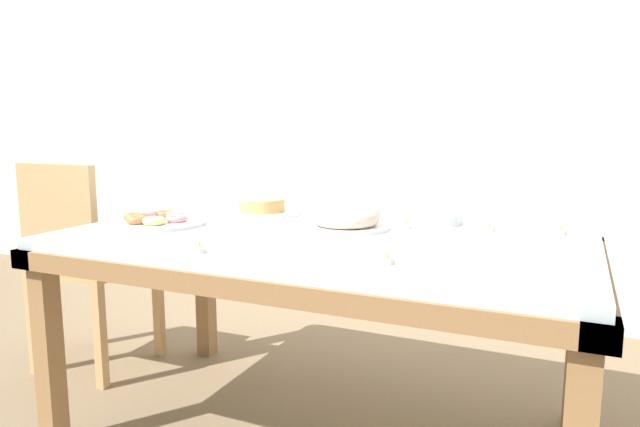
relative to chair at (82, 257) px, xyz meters
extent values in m
cube|color=silver|center=(1.19, 1.50, 0.78)|extent=(8.00, 0.10, 2.60)
cube|color=silver|center=(1.19, -0.07, 0.20)|extent=(1.72, 0.98, 0.04)
cube|color=olive|center=(1.19, -0.54, 0.15)|extent=(1.75, 0.08, 0.06)
cube|color=olive|center=(1.19, 0.40, 0.15)|extent=(1.75, 0.08, 0.06)
cube|color=olive|center=(0.36, -0.07, 0.15)|extent=(0.08, 1.02, 0.06)
cube|color=olive|center=(2.03, -0.07, 0.15)|extent=(0.08, 1.02, 0.06)
cube|color=olive|center=(0.38, -0.52, -0.18)|extent=(0.07, 0.07, 0.68)
cube|color=olive|center=(0.38, 0.37, -0.18)|extent=(0.07, 0.07, 0.68)
cube|color=olive|center=(2.00, 0.37, -0.18)|extent=(0.07, 0.07, 0.68)
cube|color=tan|center=(0.00, 0.07, -0.05)|extent=(0.43, 0.43, 0.04)
cube|color=tan|center=(0.00, -0.12, 0.19)|extent=(0.40, 0.05, 0.45)
cube|color=tan|center=(0.18, 0.27, -0.30)|extent=(0.04, 0.04, 0.45)
cube|color=tan|center=(-0.20, 0.26, -0.30)|extent=(0.04, 0.04, 0.45)
cube|color=tan|center=(0.19, -0.11, -0.30)|extent=(0.04, 0.04, 0.45)
cube|color=tan|center=(-0.19, -0.12, -0.30)|extent=(0.04, 0.04, 0.45)
cylinder|color=white|center=(0.80, 0.20, 0.22)|extent=(0.32, 0.32, 0.01)
cylinder|color=tan|center=(0.80, 0.20, 0.25)|extent=(0.19, 0.19, 0.05)
cylinder|color=#F4CA7D|center=(0.80, 0.20, 0.28)|extent=(0.18, 0.18, 0.01)
cylinder|color=white|center=(1.23, 0.04, 0.22)|extent=(0.31, 0.31, 0.01)
torus|color=beige|center=(1.23, 0.04, 0.26)|extent=(0.24, 0.24, 0.06)
cylinder|color=white|center=(0.56, -0.17, 0.22)|extent=(0.37, 0.37, 0.01)
torus|color=pink|center=(0.65, -0.15, 0.24)|extent=(0.08, 0.08, 0.02)
torus|color=pink|center=(0.60, -0.10, 0.24)|extent=(0.07, 0.07, 0.02)
torus|color=#B27042|center=(0.54, -0.08, 0.24)|extent=(0.07, 0.07, 0.02)
torus|color=pink|center=(0.49, -0.13, 0.24)|extent=(0.08, 0.08, 0.03)
torus|color=#B27042|center=(0.49, -0.20, 0.24)|extent=(0.08, 0.08, 0.03)
torus|color=#B27042|center=(0.55, -0.25, 0.24)|extent=(0.07, 0.07, 0.03)
torus|color=#EAD184|center=(0.62, -0.24, 0.24)|extent=(0.08, 0.08, 0.03)
cylinder|color=white|center=(1.49, 0.27, 0.22)|extent=(0.21, 0.21, 0.01)
cylinder|color=white|center=(1.49, 0.27, 0.23)|extent=(0.21, 0.21, 0.01)
cylinder|color=white|center=(1.49, 0.27, 0.24)|extent=(0.21, 0.21, 0.01)
cylinder|color=white|center=(1.49, 0.27, 0.25)|extent=(0.21, 0.21, 0.01)
cylinder|color=silver|center=(0.99, -0.49, 0.22)|extent=(0.04, 0.04, 0.02)
cylinder|color=white|center=(0.99, -0.49, 0.23)|extent=(0.03, 0.03, 0.00)
cone|color=#F9B74C|center=(0.99, -0.49, 0.24)|extent=(0.01, 0.01, 0.02)
cylinder|color=silver|center=(1.92, 0.22, 0.22)|extent=(0.04, 0.04, 0.02)
cylinder|color=white|center=(1.92, 0.22, 0.23)|extent=(0.03, 0.03, 0.00)
cone|color=#F9B74C|center=(1.92, 0.22, 0.24)|extent=(0.01, 0.01, 0.02)
cylinder|color=silver|center=(1.70, 0.19, 0.22)|extent=(0.04, 0.04, 0.02)
cylinder|color=white|center=(1.70, 0.19, 0.23)|extent=(0.03, 0.03, 0.00)
cone|color=#F9B74C|center=(1.70, 0.19, 0.24)|extent=(0.01, 0.01, 0.02)
cylinder|color=silver|center=(1.43, 0.12, 0.22)|extent=(0.04, 0.04, 0.02)
cylinder|color=white|center=(1.43, 0.12, 0.23)|extent=(0.03, 0.03, 0.00)
cone|color=#F9B74C|center=(1.43, 0.12, 0.24)|extent=(0.01, 0.01, 0.02)
cylinder|color=silver|center=(1.52, -0.40, 0.22)|extent=(0.04, 0.04, 0.02)
cylinder|color=white|center=(1.52, -0.40, 0.23)|extent=(0.03, 0.03, 0.00)
cone|color=#F9B74C|center=(1.52, -0.40, 0.24)|extent=(0.01, 0.01, 0.02)
camera|label=1|loc=(1.96, -1.80, 0.58)|focal=32.00mm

